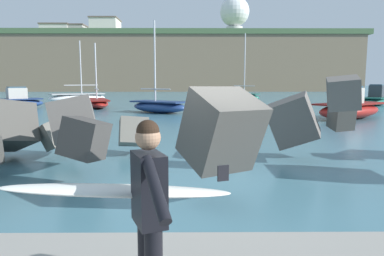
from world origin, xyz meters
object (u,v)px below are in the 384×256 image
(boat_mid_right, at_px, (159,106))
(boat_far_left, at_px, (97,103))
(boat_near_left, at_px, (78,98))
(boat_far_centre, at_px, (350,108))
(boat_near_right, at_px, (376,99))
(station_building_west, at_px, (106,28))
(mooring_buoy_inner, at_px, (293,99))
(surfer_with_board, at_px, (142,204))
(station_building_east, at_px, (58,32))
(station_building_central, at_px, (71,32))
(boat_near_centre, at_px, (242,97))
(boat_mid_left, at_px, (13,102))
(radar_dome, at_px, (235,14))

(boat_mid_right, relative_size, boat_far_left, 1.09)
(boat_near_left, bearing_deg, boat_far_centre, -36.14)
(boat_near_right, bearing_deg, station_building_west, 122.85)
(boat_near_right, height_order, mooring_buoy_inner, boat_near_right)
(surfer_with_board, bearing_deg, mooring_buoy_inner, 71.86)
(boat_near_left, xyz_separation_m, station_building_east, (-25.46, 65.76, 15.72))
(station_building_west, bearing_deg, boat_mid_right, -74.21)
(surfer_with_board, height_order, boat_far_centre, boat_far_centre)
(mooring_buoy_inner, distance_m, station_building_central, 76.87)
(boat_near_centre, bearing_deg, surfer_with_board, -99.72)
(boat_near_right, bearing_deg, surfer_with_board, -120.69)
(boat_mid_left, distance_m, radar_dome, 80.22)
(boat_mid_right, xyz_separation_m, boat_far_left, (-5.94, 5.20, -0.06))
(mooring_buoy_inner, relative_size, radar_dome, 0.04)
(boat_near_left, relative_size, boat_far_centre, 1.12)
(boat_far_centre, bearing_deg, radar_dome, 87.95)
(radar_dome, xyz_separation_m, station_building_west, (-35.32, -4.95, -4.50))
(surfer_with_board, distance_m, station_building_east, 108.38)
(surfer_with_board, distance_m, mooring_buoy_inner, 42.71)
(boat_mid_left, distance_m, mooring_buoy_inner, 30.90)
(boat_mid_left, xyz_separation_m, station_building_west, (-7.39, 67.39, 16.05))
(surfer_with_board, bearing_deg, boat_near_left, 108.23)
(boat_far_left, bearing_deg, station_building_west, 102.14)
(boat_near_centre, distance_m, boat_mid_left, 23.84)
(station_building_east, bearing_deg, mooring_buoy_inner, -50.12)
(boat_mid_right, height_order, boat_far_left, boat_mid_right)
(boat_mid_right, relative_size, station_building_east, 0.82)
(boat_far_left, xyz_separation_m, station_building_east, (-29.22, 72.19, 15.86))
(boat_far_left, xyz_separation_m, station_building_central, (-25.19, 71.28, 15.78))
(boat_far_left, relative_size, mooring_buoy_inner, 14.10)
(surfer_with_board, xyz_separation_m, boat_mid_left, (-14.60, 27.29, -0.67))
(mooring_buoy_inner, xyz_separation_m, station_building_central, (-46.25, 59.27, 16.00))
(boat_near_centre, relative_size, station_building_central, 0.93)
(mooring_buoy_inner, distance_m, radar_dome, 62.66)
(boat_mid_right, bearing_deg, boat_mid_left, 162.89)
(station_building_central, bearing_deg, radar_dome, -0.26)
(station_building_west, height_order, station_building_east, station_building_west)
(surfer_with_board, relative_size, boat_far_left, 0.33)
(boat_near_left, height_order, boat_far_left, boat_near_left)
(boat_near_right, relative_size, boat_far_left, 0.78)
(surfer_with_board, height_order, radar_dome, radar_dome)
(surfer_with_board, relative_size, boat_near_left, 0.31)
(boat_far_left, bearing_deg, station_building_central, 109.46)
(boat_near_centre, relative_size, boat_mid_right, 1.15)
(boat_far_left, height_order, radar_dome, radar_dome)
(surfer_with_board, distance_m, boat_near_right, 36.74)
(boat_mid_right, height_order, mooring_buoy_inner, boat_mid_right)
(surfer_with_board, xyz_separation_m, boat_far_centre, (10.44, 18.96, -0.60))
(boat_far_left, xyz_separation_m, radar_dome, (21.10, 71.07, 20.72))
(mooring_buoy_inner, xyz_separation_m, station_building_east, (-50.28, 60.18, 16.08))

